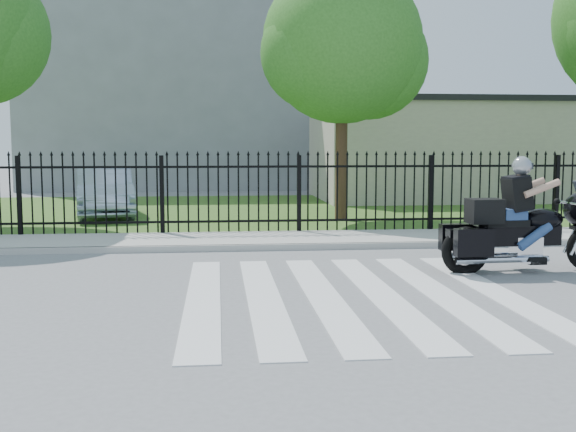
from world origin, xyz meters
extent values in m
plane|color=slate|center=(0.00, 0.00, 0.00)|extent=(120.00, 120.00, 0.00)
cube|color=#ADAAA3|center=(0.00, 5.00, 0.06)|extent=(40.00, 2.00, 0.12)
cube|color=#ADAAA3|center=(0.00, 4.00, 0.06)|extent=(40.00, 0.12, 0.12)
cube|color=#32561D|center=(0.00, 12.00, 0.01)|extent=(40.00, 12.00, 0.02)
cube|color=black|center=(0.00, 6.00, 0.35)|extent=(26.00, 0.04, 0.05)
cube|color=black|center=(0.00, 6.00, 1.55)|extent=(26.00, 0.04, 0.05)
cylinder|color=#382316|center=(1.50, 9.00, 2.08)|extent=(0.32, 0.32, 4.16)
sphere|color=#2D671D|center=(1.50, 9.00, 4.68)|extent=(4.20, 4.20, 4.20)
cube|color=beige|center=(7.00, 16.00, 1.75)|extent=(10.00, 6.00, 3.50)
cube|color=black|center=(7.00, 16.00, 3.60)|extent=(10.20, 6.20, 0.20)
cube|color=gray|center=(-3.00, 26.00, 6.00)|extent=(15.00, 10.00, 12.00)
torus|color=black|center=(2.09, 1.38, 0.35)|extent=(0.79, 0.19, 0.78)
cube|color=black|center=(2.94, 1.41, 0.59)|extent=(1.40, 0.30, 0.32)
ellipsoid|color=black|center=(3.37, 1.42, 0.83)|extent=(0.68, 0.45, 0.35)
cube|color=black|center=(2.73, 1.40, 0.79)|extent=(0.71, 0.37, 0.11)
cube|color=silver|center=(3.10, 1.41, 0.41)|extent=(0.44, 0.34, 0.32)
cube|color=black|center=(2.39, 1.39, 0.98)|extent=(0.53, 0.42, 0.39)
cube|color=navy|center=(2.86, 1.40, 0.92)|extent=(0.37, 0.33, 0.19)
sphere|color=#9B9DA2|center=(2.99, 1.41, 1.69)|extent=(0.31, 0.31, 0.31)
imported|color=#A5B5D0|center=(-4.95, 10.46, 0.71)|extent=(2.22, 4.39, 1.38)
camera|label=1|loc=(-1.79, -8.79, 2.01)|focal=42.00mm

